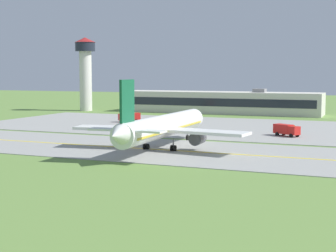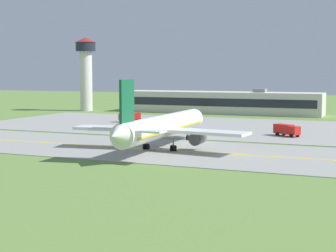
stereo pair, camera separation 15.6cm
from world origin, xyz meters
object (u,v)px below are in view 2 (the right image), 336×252
service_truck_baggage (130,117)px  control_tower (86,67)px  airplane_lead (163,127)px  service_truck_fuel (287,130)px

service_truck_baggage → control_tower: bearing=135.7°
airplane_lead → service_truck_baggage: bearing=123.2°
service_truck_fuel → control_tower: size_ratio=0.23×
airplane_lead → service_truck_baggage: (-28.63, 43.77, -2.60)m
service_truck_baggage → service_truck_fuel: (46.04, -16.27, 0.00)m
service_truck_baggage → service_truck_fuel: 48.83m
service_truck_fuel → control_tower: (-80.74, 50.19, 14.47)m
service_truck_baggage → service_truck_fuel: size_ratio=0.96×
airplane_lead → control_tower: size_ratio=1.49×
service_truck_fuel → airplane_lead: bearing=-122.3°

